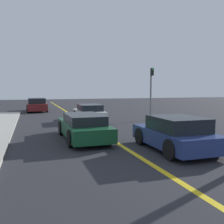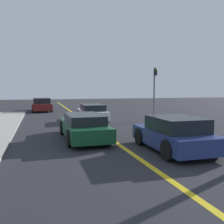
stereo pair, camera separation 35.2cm
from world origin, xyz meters
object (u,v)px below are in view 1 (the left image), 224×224
(car_near_right_lane, at_px, (175,134))
(car_far_distant, at_px, (89,113))
(car_parked_left_lot, at_px, (37,105))
(traffic_light, at_px, (151,88))
(car_ahead_center, at_px, (83,127))

(car_near_right_lane, relative_size, car_far_distant, 0.95)
(car_far_distant, xyz_separation_m, car_parked_left_lot, (-3.47, 9.20, 0.07))
(car_near_right_lane, relative_size, car_parked_left_lot, 0.87)
(car_far_distant, bearing_deg, traffic_light, -10.59)
(car_ahead_center, xyz_separation_m, car_parked_left_lot, (-1.67, 15.73, 0.07))
(car_far_distant, bearing_deg, car_parked_left_lot, 111.71)
(car_parked_left_lot, xyz_separation_m, traffic_light, (8.01, -10.14, 1.72))
(car_ahead_center, distance_m, car_parked_left_lot, 15.82)
(car_ahead_center, relative_size, traffic_light, 1.22)
(traffic_light, bearing_deg, car_far_distant, 168.36)
(car_far_distant, relative_size, car_parked_left_lot, 0.91)
(car_far_distant, relative_size, traffic_light, 1.05)
(car_near_right_lane, bearing_deg, traffic_light, 69.15)
(car_near_right_lane, relative_size, car_ahead_center, 0.83)
(car_near_right_lane, xyz_separation_m, car_far_distant, (-1.11, 9.65, -0.04))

